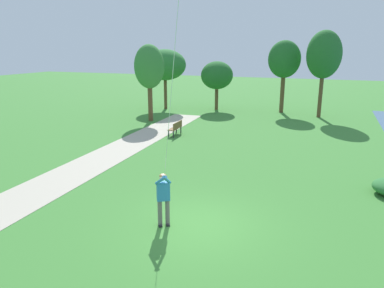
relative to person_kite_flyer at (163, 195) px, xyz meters
The scene contains 9 objects.
ground_plane 1.49m from the person_kite_flyer, 22.04° to the left, with size 120.00×120.00×0.00m, color #3D7F33.
walkway_path 6.47m from the person_kite_flyer, 157.93° to the left, with size 2.40×32.00×0.02m, color #B7AD99.
person_kite_flyer is the anchor object (origin of this frame).
park_bench_near_walkway 12.35m from the person_kite_flyer, 111.78° to the left, with size 0.49×1.52×0.88m.
tree_lakeside_near 22.04m from the person_kite_flyer, 80.02° to the left, with size 2.68×2.82×6.82m.
tree_horizon_far 22.60m from the person_kite_flyer, 103.12° to the left, with size 2.83×3.06×4.32m.
tree_lakeside_far 22.91m from the person_kite_flyer, 88.49° to the left, with size 2.72×2.41×6.10m.
tree_treeline_center 23.06m from the person_kite_flyer, 114.95° to the left, with size 3.82×3.57×5.36m.
tree_treeline_right 17.48m from the person_kite_flyer, 118.74° to the left, with size 2.24×2.29×5.74m.
Camera 1 is at (3.60, -9.83, 5.46)m, focal length 33.88 mm.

